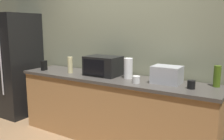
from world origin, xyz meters
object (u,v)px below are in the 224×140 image
object	(u,v)px
toaster_oven	(167,75)
cordless_phone	(44,65)
mug_black	(191,85)
bottle_olive_oil	(217,76)
bottle_vinegar	(70,64)
refrigerator	(15,65)
microwave	(103,66)
paper_towel_roll	(128,68)
bottle_hand_soap	(70,65)
mug_white	(136,80)

from	to	relation	value
toaster_oven	cordless_phone	xyz separation A→B (m)	(-1.93, -0.17, -0.03)
mug_black	bottle_olive_oil	bearing A→B (deg)	46.96
toaster_oven	bottle_vinegar	world-z (taller)	toaster_oven
refrigerator	bottle_vinegar	distance (m)	1.21
refrigerator	cordless_phone	size ratio (longest dim) A/B	12.00
microwave	paper_towel_roll	xyz separation A→B (m)	(0.40, 0.00, 0.00)
microwave	toaster_oven	size ratio (longest dim) A/B	1.41
paper_towel_roll	bottle_hand_soap	distance (m)	0.92
refrigerator	bottle_hand_soap	world-z (taller)	refrigerator
microwave	bottle_vinegar	size ratio (longest dim) A/B	2.42
bottle_olive_oil	mug_black	xyz separation A→B (m)	(-0.22, -0.24, -0.08)
bottle_olive_oil	mug_black	world-z (taller)	bottle_olive_oil
mug_white	bottle_hand_soap	bearing A→B (deg)	176.34
toaster_oven	mug_white	bearing A→B (deg)	-148.40
bottle_vinegar	mug_white	distance (m)	1.31
toaster_oven	mug_black	xyz separation A→B (m)	(0.32, -0.11, -0.06)
paper_towel_roll	bottle_olive_oil	size ratio (longest dim) A/B	1.10
bottle_hand_soap	mug_white	distance (m)	1.12
cordless_phone	mug_black	size ratio (longest dim) A/B	1.59
toaster_oven	bottle_olive_oil	xyz separation A→B (m)	(0.54, 0.13, 0.02)
cordless_phone	mug_white	distance (m)	1.62
mug_black	cordless_phone	bearing A→B (deg)	-178.50
microwave	paper_towel_roll	bearing A→B (deg)	0.32
microwave	bottle_vinegar	xyz separation A→B (m)	(-0.68, 0.08, -0.04)
bottle_hand_soap	microwave	bearing A→B (deg)	12.15
paper_towel_roll	mug_black	world-z (taller)	paper_towel_roll
mug_black	mug_white	size ratio (longest dim) A/B	1.03
bottle_hand_soap	mug_white	size ratio (longest dim) A/B	2.60
cordless_phone	bottle_vinegar	distance (m)	0.41
microwave	mug_white	bearing A→B (deg)	-16.59
paper_towel_roll	mug_white	size ratio (longest dim) A/B	2.94
paper_towel_roll	mug_black	bearing A→B (deg)	-6.95
bottle_vinegar	mug_black	bearing A→B (deg)	-5.46
microwave	paper_towel_roll	distance (m)	0.40
refrigerator	bottle_olive_oil	xyz separation A→B (m)	(3.34, 0.19, 0.12)
refrigerator	cordless_phone	xyz separation A→B (m)	(0.86, -0.11, 0.07)
toaster_oven	paper_towel_roll	world-z (taller)	paper_towel_roll
bottle_olive_oil	paper_towel_roll	bearing A→B (deg)	-172.74
paper_towel_roll	bottle_vinegar	xyz separation A→B (m)	(-1.08, 0.08, -0.04)
bottle_vinegar	bottle_olive_oil	bearing A→B (deg)	1.48
microwave	toaster_oven	xyz separation A→B (m)	(0.92, 0.01, -0.03)
toaster_oven	mug_white	size ratio (longest dim) A/B	3.70
refrigerator	paper_towel_roll	world-z (taller)	refrigerator
paper_towel_roll	bottle_olive_oil	distance (m)	1.08
bottle_vinegar	paper_towel_roll	bearing A→B (deg)	-4.28
bottle_olive_oil	bottle_vinegar	xyz separation A→B (m)	(-2.14, -0.06, -0.02)
mug_black	microwave	bearing A→B (deg)	175.37
mug_black	mug_white	distance (m)	0.64
refrigerator	bottle_hand_soap	size ratio (longest dim) A/B	7.53
cordless_phone	bottle_vinegar	world-z (taller)	bottle_vinegar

